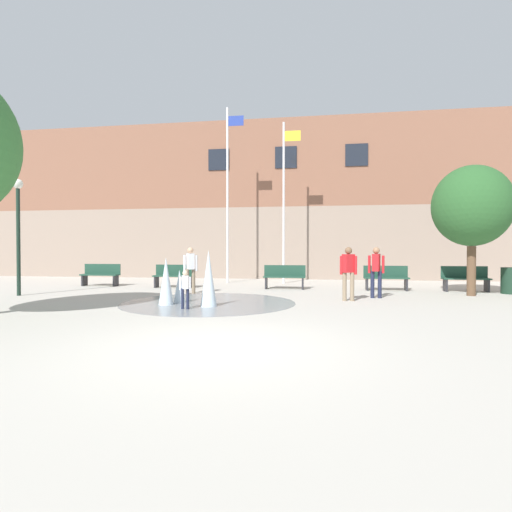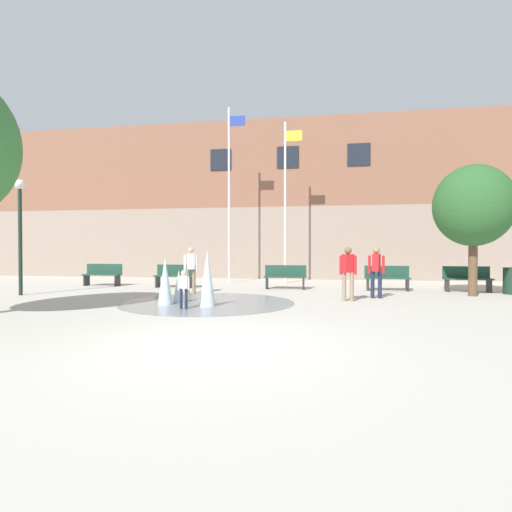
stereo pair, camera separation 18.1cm
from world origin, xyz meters
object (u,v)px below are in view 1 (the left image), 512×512
(park_bench_far_right, at_px, (465,278))
(adult_near_bench, at_px, (348,269))
(park_bench_near_trashcan, at_px, (386,277))
(child_running, at_px, (185,286))
(park_bench_under_right_flagpole, at_px, (285,276))
(park_bench_under_left_flagpole, at_px, (101,274))
(trash_can, at_px, (510,281))
(park_bench_center, at_px, (174,276))
(teen_by_trashcan, at_px, (376,268))
(flagpole_left, at_px, (228,190))
(street_tree_near_building, at_px, (472,206))
(flagpole_right, at_px, (284,198))
(adult_watching, at_px, (190,266))
(lamp_post_left_lane, at_px, (18,219))

(park_bench_far_right, xyz_separation_m, adult_near_bench, (-4.39, -3.34, 0.45))
(park_bench_near_trashcan, bearing_deg, child_running, -136.26)
(park_bench_under_right_flagpole, relative_size, child_running, 1.62)
(park_bench_under_left_flagpole, relative_size, trash_can, 1.78)
(child_running, bearing_deg, park_bench_under_right_flagpole, 126.40)
(park_bench_center, xyz_separation_m, adult_near_bench, (6.55, -3.18, 0.45))
(park_bench_near_trashcan, relative_size, child_running, 1.62)
(park_bench_near_trashcan, height_order, adult_near_bench, adult_near_bench)
(park_bench_far_right, distance_m, teen_by_trashcan, 4.31)
(park_bench_under_left_flagpole, distance_m, flagpole_left, 6.64)
(park_bench_center, distance_m, teen_by_trashcan, 7.83)
(park_bench_center, height_order, teen_by_trashcan, teen_by_trashcan)
(street_tree_near_building, bearing_deg, flagpole_right, 148.61)
(flagpole_right, bearing_deg, adult_watching, -121.18)
(flagpole_left, xyz_separation_m, flagpole_right, (2.58, -0.00, -0.40))
(trash_can, bearing_deg, lamp_post_left_lane, -169.53)
(flagpole_right, bearing_deg, park_bench_center, -147.24)
(park_bench_center, bearing_deg, teen_by_trashcan, -17.43)
(park_bench_near_trashcan, height_order, child_running, child_running)
(adult_watching, height_order, child_running, adult_watching)
(trash_can, bearing_deg, park_bench_under_right_flagpole, 176.14)
(trash_can, bearing_deg, park_bench_under_left_flagpole, 177.49)
(lamp_post_left_lane, distance_m, street_tree_near_building, 14.87)
(park_bench_far_right, bearing_deg, trash_can, -24.86)
(adult_watching, distance_m, adult_near_bench, 5.34)
(park_bench_under_left_flagpole, relative_size, park_bench_under_right_flagpole, 1.00)
(park_bench_center, bearing_deg, park_bench_under_right_flagpole, 1.45)
(teen_by_trashcan, bearing_deg, park_bench_far_right, -35.80)
(child_running, relative_size, adult_near_bench, 0.62)
(park_bench_far_right, bearing_deg, park_bench_center, -179.16)
(teen_by_trashcan, bearing_deg, lamp_post_left_lane, 113.76)
(park_bench_under_left_flagpole, bearing_deg, adult_near_bench, -19.29)
(park_bench_center, relative_size, flagpole_left, 0.20)
(park_bench_far_right, relative_size, trash_can, 1.78)
(adult_watching, bearing_deg, street_tree_near_building, -117.44)
(park_bench_under_left_flagpole, height_order, adult_near_bench, adult_near_bench)
(park_bench_far_right, height_order, lamp_post_left_lane, lamp_post_left_lane)
(flagpole_right, bearing_deg, park_bench_under_left_flagpole, -161.98)
(park_bench_under_left_flagpole, xyz_separation_m, park_bench_near_trashcan, (11.46, -0.12, 0.00))
(teen_by_trashcan, bearing_deg, park_bench_under_left_flagpole, 94.81)
(flagpole_right, bearing_deg, adult_near_bench, -68.12)
(park_bench_under_right_flagpole, distance_m, child_running, 5.95)
(teen_by_trashcan, height_order, lamp_post_left_lane, lamp_post_left_lane)
(park_bench_under_left_flagpole, distance_m, street_tree_near_building, 14.21)
(park_bench_under_right_flagpole, height_order, park_bench_near_trashcan, same)
(child_running, relative_size, flagpole_right, 0.14)
(park_bench_far_right, bearing_deg, flagpole_left, 164.78)
(lamp_post_left_lane, bearing_deg, park_bench_far_right, 13.39)
(park_bench_near_trashcan, bearing_deg, lamp_post_left_lane, -163.78)
(park_bench_under_right_flagpole, bearing_deg, street_tree_near_building, -12.20)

